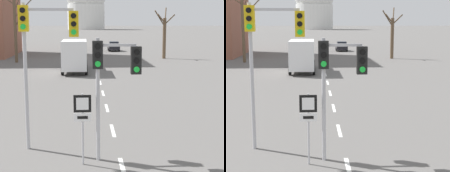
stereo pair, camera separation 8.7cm
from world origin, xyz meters
TOP-DOWN VIEW (x-y plane):
  - lane_stripe_0 at (0.00, 4.68)m, footprint 0.16×2.00m
  - lane_stripe_1 at (0.00, 9.18)m, footprint 0.16×2.00m
  - lane_stripe_2 at (0.00, 13.68)m, footprint 0.16×2.00m
  - lane_stripe_3 at (0.00, 18.18)m, footprint 0.16×2.00m
  - lane_stripe_4 at (0.00, 22.68)m, footprint 0.16×2.00m
  - lane_stripe_5 at (0.00, 27.18)m, footprint 0.16×2.00m
  - lane_stripe_6 at (0.00, 31.68)m, footprint 0.16×2.00m
  - lane_stripe_7 at (0.00, 36.18)m, footprint 0.16×2.00m
  - traffic_signal_centre_tall at (-0.32, 5.57)m, footprint 1.69×0.34m
  - traffic_signal_near_left at (-2.86, 6.97)m, footprint 2.21×0.34m
  - route_sign_post at (-1.34, 5.17)m, footprint 0.60×0.08m
  - sedan_near_left at (-3.32, 61.56)m, footprint 1.84×4.47m
  - sedan_near_right at (3.62, 55.11)m, footprint 1.86×3.91m
  - sedan_mid_centre at (-3.24, 50.38)m, footprint 1.95×3.85m
  - delivery_truck at (-2.20, 29.47)m, footprint 2.44×7.20m
  - bare_tree_left_near at (-9.43, 38.50)m, footprint 4.78×2.74m
  - bare_tree_right_near at (9.32, 42.00)m, footprint 2.49×2.91m
  - capitol_dome at (0.00, 221.71)m, footprint 24.60×24.60m

SIDE VIEW (x-z plane):
  - lane_stripe_0 at x=0.00m, z-range 0.00..0.01m
  - lane_stripe_1 at x=0.00m, z-range 0.00..0.01m
  - lane_stripe_2 at x=0.00m, z-range 0.00..0.01m
  - lane_stripe_3 at x=0.00m, z-range 0.00..0.01m
  - lane_stripe_4 at x=0.00m, z-range 0.00..0.01m
  - lane_stripe_5 at x=0.00m, z-range 0.00..0.01m
  - lane_stripe_6 at x=0.00m, z-range 0.00..0.01m
  - lane_stripe_7 at x=0.00m, z-range 0.00..0.01m
  - sedan_mid_centre at x=-3.24m, z-range 0.00..1.59m
  - sedan_near_right at x=3.62m, z-range 0.00..1.61m
  - sedan_near_left at x=-3.32m, z-range -0.01..1.72m
  - delivery_truck at x=-2.20m, z-range 0.13..3.27m
  - route_sign_post at x=-1.34m, z-range 0.46..2.98m
  - bare_tree_right_near at x=9.32m, z-range -0.25..6.50m
  - traffic_signal_centre_tall at x=-0.32m, z-range 1.11..5.48m
  - traffic_signal_near_left at x=-2.86m, z-range 1.45..7.07m
  - bare_tree_left_near at x=-9.43m, z-range -0.19..8.72m
  - capitol_dome at x=0.00m, z-range -0.45..34.30m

